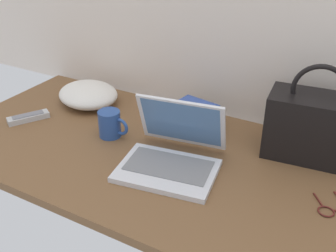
{
  "coord_description": "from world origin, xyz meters",
  "views": [
    {
      "loc": [
        0.6,
        -1.0,
        0.79
      ],
      "look_at": [
        0.04,
        0.0,
        0.15
      ],
      "focal_mm": 42.96,
      "sensor_mm": 36.0,
      "label": 1
    }
  ],
  "objects_px": {
    "laptop": "(172,153)",
    "coffee_mug": "(110,124)",
    "eyeglasses": "(336,210)",
    "cushion": "(88,94)",
    "book_stack": "(192,116)",
    "handbag": "(313,126)",
    "remote_control_near": "(28,117)"
  },
  "relations": [
    {
      "from": "eyeglasses",
      "to": "cushion",
      "type": "height_order",
      "value": "cushion"
    },
    {
      "from": "eyeglasses",
      "to": "cushion",
      "type": "xyz_separation_m",
      "value": [
        -1.05,
        0.21,
        0.04
      ]
    },
    {
      "from": "cushion",
      "to": "coffee_mug",
      "type": "bearing_deg",
      "value": -35.77
    },
    {
      "from": "remote_control_near",
      "to": "eyeglasses",
      "type": "distance_m",
      "value": 1.16
    },
    {
      "from": "laptop",
      "to": "coffee_mug",
      "type": "bearing_deg",
      "value": 169.07
    },
    {
      "from": "cushion",
      "to": "laptop",
      "type": "bearing_deg",
      "value": -23.62
    },
    {
      "from": "coffee_mug",
      "to": "book_stack",
      "type": "distance_m",
      "value": 0.31
    },
    {
      "from": "coffee_mug",
      "to": "cushion",
      "type": "xyz_separation_m",
      "value": [
        -0.25,
        0.18,
        -0.01
      ]
    },
    {
      "from": "eyeglasses",
      "to": "cushion",
      "type": "distance_m",
      "value": 1.07
    },
    {
      "from": "handbag",
      "to": "coffee_mug",
      "type": "bearing_deg",
      "value": -161.83
    },
    {
      "from": "laptop",
      "to": "coffee_mug",
      "type": "height_order",
      "value": "laptop"
    },
    {
      "from": "coffee_mug",
      "to": "cushion",
      "type": "bearing_deg",
      "value": 144.23
    },
    {
      "from": "laptop",
      "to": "book_stack",
      "type": "distance_m",
      "value": 0.27
    },
    {
      "from": "eyeglasses",
      "to": "laptop",
      "type": "bearing_deg",
      "value": -177.17
    },
    {
      "from": "remote_control_near",
      "to": "cushion",
      "type": "height_order",
      "value": "cushion"
    },
    {
      "from": "remote_control_near",
      "to": "handbag",
      "type": "distance_m",
      "value": 1.07
    },
    {
      "from": "laptop",
      "to": "handbag",
      "type": "bearing_deg",
      "value": 35.95
    },
    {
      "from": "laptop",
      "to": "remote_control_near",
      "type": "bearing_deg",
      "value": -179.69
    },
    {
      "from": "laptop",
      "to": "eyeglasses",
      "type": "xyz_separation_m",
      "value": [
        0.51,
        0.03,
        -0.04
      ]
    },
    {
      "from": "eyeglasses",
      "to": "remote_control_near",
      "type": "bearing_deg",
      "value": -178.58
    },
    {
      "from": "laptop",
      "to": "remote_control_near",
      "type": "xyz_separation_m",
      "value": [
        -0.65,
        -0.0,
        -0.03
      ]
    },
    {
      "from": "eyeglasses",
      "to": "book_stack",
      "type": "xyz_separation_m",
      "value": [
        -0.57,
        0.24,
        0.04
      ]
    },
    {
      "from": "remote_control_near",
      "to": "eyeglasses",
      "type": "xyz_separation_m",
      "value": [
        1.16,
        0.03,
        -0.01
      ]
    },
    {
      "from": "remote_control_near",
      "to": "book_stack",
      "type": "bearing_deg",
      "value": 24.36
    },
    {
      "from": "remote_control_near",
      "to": "eyeglasses",
      "type": "height_order",
      "value": "remote_control_near"
    },
    {
      "from": "handbag",
      "to": "cushion",
      "type": "relative_size",
      "value": 1.19
    },
    {
      "from": "remote_control_near",
      "to": "eyeglasses",
      "type": "bearing_deg",
      "value": 1.42
    },
    {
      "from": "laptop",
      "to": "remote_control_near",
      "type": "height_order",
      "value": "laptop"
    },
    {
      "from": "coffee_mug",
      "to": "eyeglasses",
      "type": "bearing_deg",
      "value": -2.18
    },
    {
      "from": "handbag",
      "to": "book_stack",
      "type": "bearing_deg",
      "value": -178.72
    },
    {
      "from": "handbag",
      "to": "cushion",
      "type": "bearing_deg",
      "value": -177.51
    },
    {
      "from": "remote_control_near",
      "to": "eyeglasses",
      "type": "relative_size",
      "value": 1.17
    }
  ]
}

